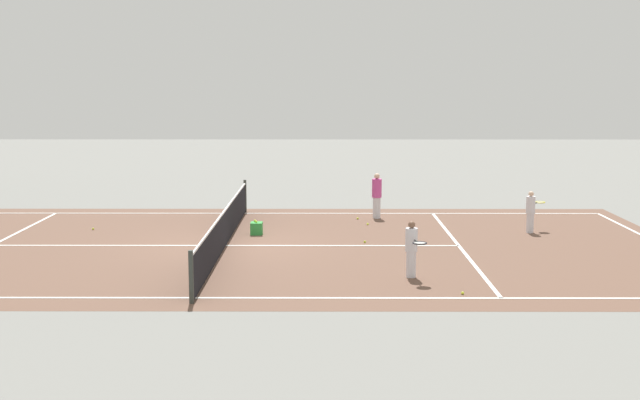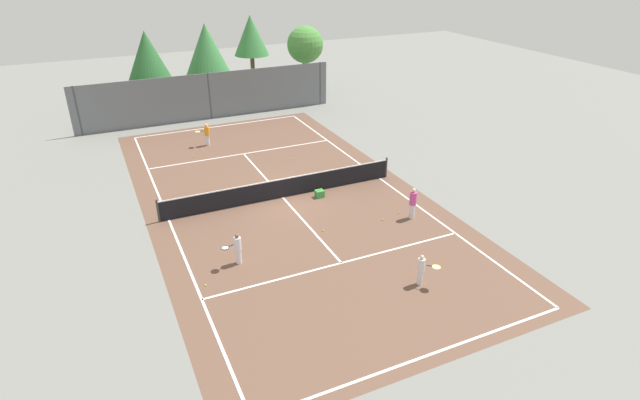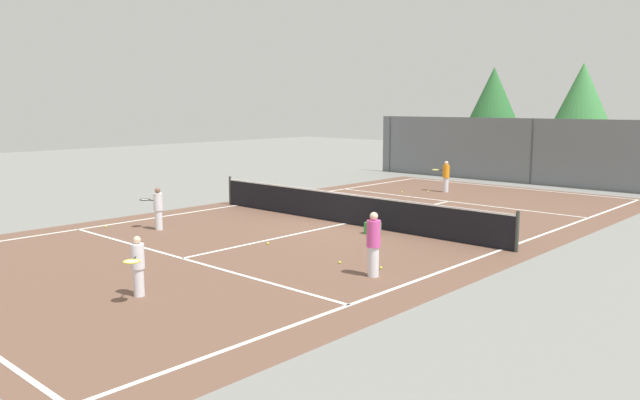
{
  "view_description": "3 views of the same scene",
  "coord_description": "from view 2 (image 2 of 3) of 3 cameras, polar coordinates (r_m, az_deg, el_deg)",
  "views": [
    {
      "loc": [
        -22.41,
        -2.69,
        4.55
      ],
      "look_at": [
        -0.2,
        -2.6,
        1.3
      ],
      "focal_mm": 46.82,
      "sensor_mm": 36.0,
      "label": 1
    },
    {
      "loc": [
        -7.87,
        -21.43,
        11.25
      ],
      "look_at": [
        0.97,
        -2.31,
        0.7
      ],
      "focal_mm": 29.01,
      "sensor_mm": 36.0,
      "label": 2
    },
    {
      "loc": [
        12.98,
        -15.36,
        3.85
      ],
      "look_at": [
        -0.6,
        -0.59,
        0.79
      ],
      "focal_mm": 35.08,
      "sensor_mm": 36.0,
      "label": 3
    }
  ],
  "objects": [
    {
      "name": "ground_plane",
      "position": [
        25.45,
        -4.16,
        0.3
      ],
      "size": [
        80.0,
        80.0,
        0.0
      ],
      "primitive_type": "plane",
      "color": "slate"
    },
    {
      "name": "court_surface",
      "position": [
        25.45,
        -4.16,
        0.3
      ],
      "size": [
        13.0,
        25.0,
        0.01
      ],
      "color": "brown",
      "rests_on": "ground_plane"
    },
    {
      "name": "tennis_net",
      "position": [
        25.23,
        -4.2,
        1.33
      ],
      "size": [
        11.9,
        0.1,
        1.1
      ],
      "color": "#333833",
      "rests_on": "ground_plane"
    },
    {
      "name": "perimeter_fence",
      "position": [
        37.55,
        -12.09,
        11.14
      ],
      "size": [
        18.0,
        0.12,
        3.2
      ],
      "color": "slate",
      "rests_on": "ground_plane"
    },
    {
      "name": "tree_0",
      "position": [
        40.66,
        -12.41,
        15.95
      ],
      "size": [
        3.3,
        3.3,
        5.98
      ],
      "color": "brown",
      "rests_on": "ground_plane"
    },
    {
      "name": "tree_1",
      "position": [
        38.89,
        -18.5,
        14.75
      ],
      "size": [
        3.08,
        3.08,
        5.89
      ],
      "color": "brown",
      "rests_on": "ground_plane"
    },
    {
      "name": "tree_2",
      "position": [
        43.51,
        -7.63,
        17.52
      ],
      "size": [
        2.79,
        2.79,
        6.14
      ],
      "color": "brown",
      "rests_on": "ground_plane"
    },
    {
      "name": "tree_3",
      "position": [
        42.72,
        -1.65,
        16.67
      ],
      "size": [
        2.87,
        2.87,
        5.39
      ],
      "color": "brown",
      "rests_on": "ground_plane"
    },
    {
      "name": "player_0",
      "position": [
        32.54,
        -12.39,
        7.1
      ],
      "size": [
        0.86,
        0.34,
        1.39
      ],
      "color": "silver",
      "rests_on": "ground_plane"
    },
    {
      "name": "player_1",
      "position": [
        20.21,
        -9.1,
        -5.28
      ],
      "size": [
        0.87,
        0.47,
        1.32
      ],
      "color": "silver",
      "rests_on": "ground_plane"
    },
    {
      "name": "player_2",
      "position": [
        23.52,
        10.19,
        -0.33
      ],
      "size": [
        0.32,
        0.32,
        1.48
      ],
      "color": "silver",
      "rests_on": "ground_plane"
    },
    {
      "name": "player_3",
      "position": [
        19.18,
        11.15,
        -7.52
      ],
      "size": [
        0.75,
        0.73,
        1.25
      ],
      "color": "silver",
      "rests_on": "ground_plane"
    },
    {
      "name": "ball_crate",
      "position": [
        25.34,
        -0.05,
        0.71
      ],
      "size": [
        0.4,
        0.34,
        0.43
      ],
      "color": "green",
      "rests_on": "ground_plane"
    },
    {
      "name": "tennis_ball_0",
      "position": [
        29.86,
        -2.85,
        4.51
      ],
      "size": [
        0.07,
        0.07,
        0.07
      ],
      "primitive_type": "sphere",
      "color": "#CCE533",
      "rests_on": "ground_plane"
    },
    {
      "name": "tennis_ball_1",
      "position": [
        19.55,
        -12.53,
        -9.15
      ],
      "size": [
        0.07,
        0.07,
        0.07
      ],
      "primitive_type": "sphere",
      "color": "#CCE533",
      "rests_on": "ground_plane"
    },
    {
      "name": "tennis_ball_2",
      "position": [
        24.18,
        8.72,
        -1.37
      ],
      "size": [
        0.07,
        0.07,
        0.07
      ],
      "primitive_type": "sphere",
      "color": "#CCE533",
      "rests_on": "ground_plane"
    },
    {
      "name": "tennis_ball_3",
      "position": [
        31.14,
        -13.85,
        4.7
      ],
      "size": [
        0.07,
        0.07,
        0.07
      ],
      "primitive_type": "sphere",
      "color": "#CCE533",
      "rests_on": "ground_plane"
    },
    {
      "name": "tennis_ball_4",
      "position": [
        32.11,
        -12.89,
        5.47
      ],
      "size": [
        0.07,
        0.07,
        0.07
      ],
      "primitive_type": "sphere",
      "color": "#CCE533",
      "rests_on": "ground_plane"
    },
    {
      "name": "tennis_ball_5",
      "position": [
        23.46,
        6.91,
        -2.16
      ],
      "size": [
        0.07,
        0.07,
        0.07
      ],
      "primitive_type": "sphere",
      "color": "#CCE533",
      "rests_on": "ground_plane"
    },
    {
      "name": "tennis_ball_6",
      "position": [
        22.44,
        0.37,
        -3.38
      ],
      "size": [
        0.07,
        0.07,
        0.07
      ],
      "primitive_type": "sphere",
      "color": "#CCE533",
      "rests_on": "ground_plane"
    }
  ]
}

